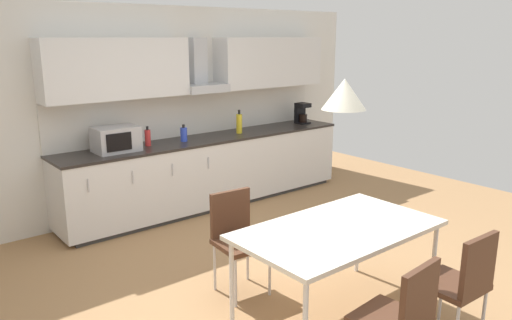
% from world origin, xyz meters
% --- Properties ---
extents(ground_plane, '(8.81, 7.48, 0.02)m').
position_xyz_m(ground_plane, '(0.00, 0.00, -0.01)').
color(ground_plane, '#9E754C').
extents(wall_back, '(7.04, 0.10, 2.51)m').
position_xyz_m(wall_back, '(0.00, 2.54, 1.26)').
color(wall_back, silver).
rests_on(wall_back, ground_plane).
extents(kitchen_counter, '(3.97, 0.67, 0.89)m').
position_xyz_m(kitchen_counter, '(0.85, 2.18, 0.45)').
color(kitchen_counter, '#333333').
rests_on(kitchen_counter, ground_plane).
extents(backsplash_tile, '(3.95, 0.02, 0.54)m').
position_xyz_m(backsplash_tile, '(0.85, 2.48, 1.16)').
color(backsplash_tile, silver).
rests_on(backsplash_tile, kitchen_counter).
extents(upper_wall_cabinets, '(3.95, 0.40, 0.67)m').
position_xyz_m(upper_wall_cabinets, '(0.85, 2.33, 1.79)').
color(upper_wall_cabinets, silver).
extents(microwave, '(0.48, 0.35, 0.28)m').
position_xyz_m(microwave, '(-0.40, 2.17, 1.03)').
color(microwave, '#ADADB2').
rests_on(microwave, kitchen_counter).
extents(coffee_maker, '(0.18, 0.19, 0.30)m').
position_xyz_m(coffee_maker, '(2.50, 2.20, 1.04)').
color(coffee_maker, black).
rests_on(coffee_maker, kitchen_counter).
extents(bottle_blue, '(0.08, 0.08, 0.21)m').
position_xyz_m(bottle_blue, '(0.47, 2.17, 0.98)').
color(bottle_blue, blue).
rests_on(bottle_blue, kitchen_counter).
extents(bottle_red, '(0.07, 0.07, 0.23)m').
position_xyz_m(bottle_red, '(0.01, 2.22, 0.99)').
color(bottle_red, red).
rests_on(bottle_red, kitchen_counter).
extents(bottle_yellow, '(0.08, 0.08, 0.31)m').
position_xyz_m(bottle_yellow, '(1.32, 2.16, 1.03)').
color(bottle_yellow, yellow).
rests_on(bottle_yellow, kitchen_counter).
extents(dining_table, '(1.58, 0.89, 0.74)m').
position_xyz_m(dining_table, '(0.10, -0.68, 0.70)').
color(dining_table, silver).
rests_on(dining_table, ground_plane).
extents(chair_far_left, '(0.43, 0.43, 0.87)m').
position_xyz_m(chair_far_left, '(-0.25, 0.15, 0.53)').
color(chair_far_left, '#4C2D1E').
rests_on(chair_far_left, ground_plane).
extents(chair_near_left, '(0.43, 0.43, 0.87)m').
position_xyz_m(chair_near_left, '(-0.25, -1.51, 0.53)').
color(chair_near_left, '#4C2D1E').
rests_on(chair_near_left, ground_plane).
extents(chair_near_right, '(0.42, 0.42, 0.87)m').
position_xyz_m(chair_near_right, '(0.45, -1.51, 0.53)').
color(chair_near_right, '#4C2D1E').
rests_on(chair_near_right, ground_plane).
extents(pendant_lamp, '(0.32, 0.32, 0.22)m').
position_xyz_m(pendant_lamp, '(0.10, -0.68, 1.75)').
color(pendant_lamp, silver).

